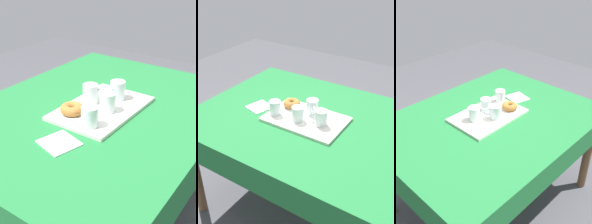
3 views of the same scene
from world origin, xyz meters
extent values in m
plane|color=#47474C|center=(0.00, 0.00, 0.00)|extent=(6.00, 6.00, 0.00)
cube|color=#1E6B33|center=(0.00, 0.00, 0.72)|extent=(1.40, 1.07, 0.03)
cube|color=#1E6B33|center=(0.00, 0.53, 0.63)|extent=(1.40, 0.01, 0.14)
cube|color=#1E6B33|center=(0.70, 0.00, 0.63)|extent=(0.01, 1.07, 0.14)
cylinder|color=brown|center=(0.61, 0.44, 0.35)|extent=(0.06, 0.06, 0.70)
cube|color=silver|center=(-0.01, -0.03, 0.74)|extent=(0.47, 0.31, 0.02)
cylinder|color=silver|center=(-0.01, 0.04, 0.80)|extent=(0.07, 0.07, 0.09)
cylinder|color=#84380F|center=(-0.01, 0.04, 0.79)|extent=(0.06, 0.06, 0.07)
torus|color=silver|center=(0.03, 0.00, 0.80)|extent=(0.04, 0.05, 0.05)
cylinder|color=silver|center=(0.10, -0.05, 0.80)|extent=(0.07, 0.07, 0.09)
cylinder|color=#84380F|center=(0.10, -0.05, 0.79)|extent=(0.06, 0.06, 0.07)
torus|color=silver|center=(0.05, -0.04, 0.80)|extent=(0.05, 0.02, 0.05)
cylinder|color=silver|center=(-0.19, -0.09, 0.80)|extent=(0.07, 0.07, 0.09)
cylinder|color=silver|center=(-0.19, -0.09, 0.78)|extent=(0.06, 0.06, 0.05)
cylinder|color=silver|center=(-0.03, -0.08, 0.80)|extent=(0.07, 0.07, 0.09)
cylinder|color=silver|center=(-0.03, -0.08, 0.78)|extent=(0.06, 0.06, 0.05)
cylinder|color=white|center=(-0.15, 0.03, 0.75)|extent=(0.11, 0.11, 0.01)
torus|color=#A3662D|center=(-0.15, 0.03, 0.78)|extent=(0.11, 0.11, 0.04)
cube|color=white|center=(-0.34, -0.06, 0.74)|extent=(0.16, 0.17, 0.01)
camera|label=1|loc=(-1.13, -0.79, 1.42)|focal=51.87mm
camera|label=2|loc=(0.77, -1.34, 1.68)|focal=47.71mm
camera|label=3|loc=(1.12, 1.10, 1.73)|focal=45.33mm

